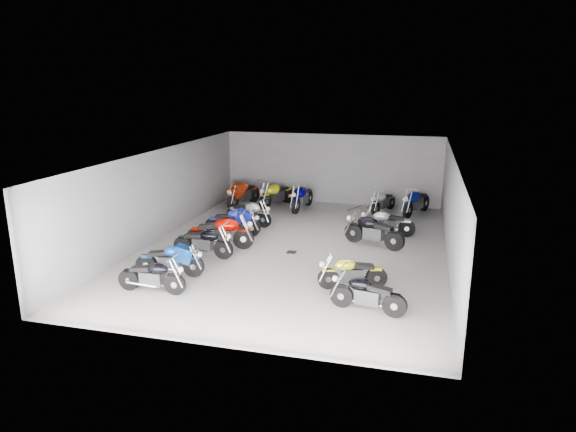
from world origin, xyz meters
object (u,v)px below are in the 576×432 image
motorcycle_right_f (387,223)px  motorcycle_left_b (171,260)px  motorcycle_left_a (152,276)px  motorcycle_right_b (352,272)px  drain_grate (292,252)px  motorcycle_left_c (204,242)px  motorcycle_back_f (416,202)px  motorcycle_back_b (276,194)px  motorcycle_back_c (302,197)px  motorcycle_back_e (383,201)px  motorcycle_left_f (249,213)px  motorcycle_back_a (243,193)px  motorcycle_right_a (367,294)px  motorcycle_left_e (233,222)px  motorcycle_left_d (221,233)px  motorcycle_right_e (373,231)px

motorcycle_right_f → motorcycle_left_b: bearing=132.2°
motorcycle_left_b → motorcycle_left_a: bearing=-4.4°
motorcycle_left_a → motorcycle_right_b: bearing=107.1°
drain_grate → motorcycle_left_a: bearing=-123.6°
motorcycle_left_c → motorcycle_back_f: motorcycle_back_f is taller
motorcycle_back_f → motorcycle_back_b: bearing=25.1°
motorcycle_right_f → motorcycle_left_c: bearing=122.9°
motorcycle_back_b → motorcycle_back_c: size_ratio=0.95×
motorcycle_left_c → motorcycle_right_f: motorcycle_left_c is taller
motorcycle_right_f → motorcycle_back_f: (0.99, 3.42, 0.07)m
motorcycle_right_f → motorcycle_back_e: (-0.40, 3.47, -0.01)m
drain_grate → motorcycle_left_f: motorcycle_left_f is taller
motorcycle_back_f → motorcycle_left_b: bearing=77.6°
drain_grate → motorcycle_back_c: motorcycle_back_c is taller
motorcycle_right_b → motorcycle_right_f: motorcycle_right_f is taller
motorcycle_left_a → motorcycle_back_a: bearing=-175.0°
motorcycle_back_e → motorcycle_right_b: bearing=112.0°
motorcycle_left_c → motorcycle_right_a: size_ratio=1.07×
motorcycle_left_b → motorcycle_back_c: motorcycle_back_c is taller
motorcycle_left_e → motorcycle_back_a: (-1.20, 4.48, 0.07)m
motorcycle_left_a → motorcycle_back_b: motorcycle_back_b is taller
motorcycle_left_e → motorcycle_right_b: bearing=47.5°
motorcycle_left_c → motorcycle_left_a: bearing=-0.1°
motorcycle_right_a → motorcycle_left_d: bearing=66.2°
motorcycle_back_a → motorcycle_back_e: size_ratio=1.24×
motorcycle_left_e → motorcycle_back_e: motorcycle_left_e is taller
drain_grate → motorcycle_back_b: motorcycle_back_b is taller
motorcycle_back_b → motorcycle_back_e: motorcycle_back_b is taller
motorcycle_left_e → motorcycle_back_c: 4.70m
motorcycle_left_f → motorcycle_right_b: bearing=56.7°
motorcycle_right_b → motorcycle_back_f: motorcycle_back_f is taller
motorcycle_right_a → motorcycle_back_c: motorcycle_back_c is taller
motorcycle_left_b → motorcycle_right_e: size_ratio=0.95×
motorcycle_back_c → motorcycle_back_e: size_ratio=1.25×
motorcycle_back_a → motorcycle_left_b: bearing=111.4°
motorcycle_left_a → motorcycle_back_e: (5.29, 10.46, 0.01)m
motorcycle_right_a → motorcycle_back_a: motorcycle_back_a is taller
motorcycle_right_f → motorcycle_back_b: (-5.18, 3.32, 0.08)m
motorcycle_back_b → motorcycle_back_f: size_ratio=1.03×
drain_grate → motorcycle_right_b: motorcycle_right_b is taller
drain_grate → motorcycle_left_c: size_ratio=0.15×
motorcycle_left_e → motorcycle_back_c: motorcycle_back_c is taller
drain_grate → motorcycle_back_a: motorcycle_back_a is taller
motorcycle_right_b → motorcycle_right_f: size_ratio=0.92×
motorcycle_left_c → motorcycle_back_c: size_ratio=0.88×
motorcycle_left_f → motorcycle_back_b: 3.28m
motorcycle_back_a → motorcycle_back_b: size_ratio=1.04×
motorcycle_back_f → motorcycle_back_a: bearing=26.8°
motorcycle_back_f → motorcycle_back_e: bearing=22.1°
motorcycle_left_a → motorcycle_left_b: 1.24m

